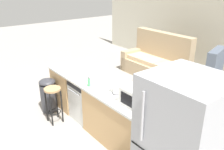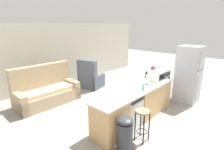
{
  "view_description": "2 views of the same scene",
  "coord_description": "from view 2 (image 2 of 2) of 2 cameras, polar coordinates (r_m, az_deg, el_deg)",
  "views": [
    {
      "loc": [
        3.41,
        -2.27,
        2.67
      ],
      "look_at": [
        0.2,
        0.28,
        1.02
      ],
      "focal_mm": 38.0,
      "sensor_mm": 36.0,
      "label": 1
    },
    {
      "loc": [
        -3.52,
        -2.41,
        2.53
      ],
      "look_at": [
        0.07,
        0.83,
        1.14
      ],
      "focal_mm": 28.0,
      "sensor_mm": 36.0,
      "label": 2
    }
  ],
  "objects": [
    {
      "name": "paper_towel_roll",
      "position": [
        5.05,
        11.55,
        -1.53
      ],
      "size": [
        0.14,
        0.14,
        0.28
      ],
      "color": "#4C4C51",
      "rests_on": "kitchen_counter"
    },
    {
      "name": "stove_range",
      "position": [
        6.89,
        14.62,
        -2.11
      ],
      "size": [
        0.76,
        0.68,
        0.9
      ],
      "color": "black",
      "rests_on": "ground_plane"
    },
    {
      "name": "couch",
      "position": [
        6.26,
        -20.74,
        -5.05
      ],
      "size": [
        2.01,
        0.93,
        1.27
      ],
      "color": "tan",
      "rests_on": "ground_plane"
    },
    {
      "name": "microwave",
      "position": [
        5.49,
        14.4,
        -0.27
      ],
      "size": [
        0.5,
        0.37,
        0.28
      ],
      "color": "white",
      "rests_on": "kitchen_counter"
    },
    {
      "name": "dishwasher",
      "position": [
        4.58,
        5.15,
        -11.52
      ],
      "size": [
        0.58,
        0.61,
        0.84
      ],
      "color": "silver",
      "rests_on": "ground_plane"
    },
    {
      "name": "refrigerator",
      "position": [
        6.36,
        23.68,
        0.18
      ],
      "size": [
        0.72,
        0.73,
        1.89
      ],
      "color": "#A8AAB2",
      "rests_on": "ground_plane"
    },
    {
      "name": "soap_bottle",
      "position": [
        4.55,
        10.1,
        -4.29
      ],
      "size": [
        0.06,
        0.06,
        0.18
      ],
      "color": "#4CB266",
      "rests_on": "kitchen_counter"
    },
    {
      "name": "kettle",
      "position": [
        6.67,
        13.28,
        2.15
      ],
      "size": [
        0.21,
        0.17,
        0.19
      ],
      "color": "red",
      "rests_on": "stove_range"
    },
    {
      "name": "sink_faucet",
      "position": [
        4.83,
        8.91,
        -2.27
      ],
      "size": [
        0.07,
        0.18,
        0.3
      ],
      "color": "silver",
      "rests_on": "kitchen_counter"
    },
    {
      "name": "armchair",
      "position": [
        7.32,
        -7.12,
        -1.48
      ],
      "size": [
        0.98,
        1.02,
        1.2
      ],
      "color": "#515B6B",
      "rests_on": "ground_plane"
    },
    {
      "name": "trash_bin",
      "position": [
        3.81,
        4.18,
        -18.4
      ],
      "size": [
        0.35,
        0.35,
        0.74
      ],
      "color": "#333338",
      "rests_on": "ground_plane"
    },
    {
      "name": "ground_plane",
      "position": [
        4.96,
        6.83,
        -14.81
      ],
      "size": [
        24.0,
        24.0,
        0.0
      ],
      "primitive_type": "plane",
      "color": "gray"
    },
    {
      "name": "wall_back",
      "position": [
        7.73,
        -17.76,
        6.07
      ],
      "size": [
        10.0,
        0.06,
        2.6
      ],
      "color": "beige",
      "rests_on": "ground_plane"
    },
    {
      "name": "kitchen_counter",
      "position": [
        4.94,
        8.62,
        -9.5
      ],
      "size": [
        2.94,
        0.66,
        0.9
      ],
      "color": "tan",
      "rests_on": "ground_plane"
    },
    {
      "name": "bar_stool",
      "position": [
        4.02,
        9.91,
        -13.97
      ],
      "size": [
        0.32,
        0.32,
        0.74
      ],
      "color": "tan",
      "rests_on": "ground_plane"
    }
  ]
}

